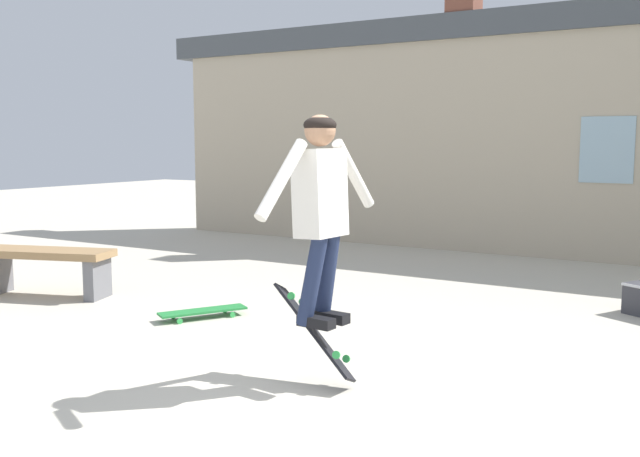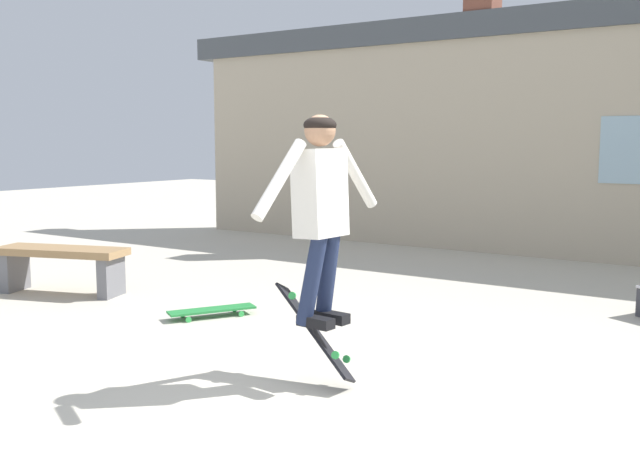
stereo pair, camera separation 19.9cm
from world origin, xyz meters
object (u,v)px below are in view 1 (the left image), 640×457
(skateboard_flipping, at_px, (314,331))
(skater, at_px, (320,201))
(skateboard_resting, at_px, (203,311))
(park_bench, at_px, (46,263))

(skateboard_flipping, bearing_deg, skater, -23.29)
(skateboard_resting, bearing_deg, skateboard_flipping, -86.92)
(skateboard_resting, bearing_deg, park_bench, 123.98)
(skater, relative_size, skateboard_resting, 1.73)
(park_bench, height_order, skater, skater)
(skateboard_resting, bearing_deg, skater, -87.25)
(skater, distance_m, skateboard_flipping, 0.92)
(park_bench, bearing_deg, skateboard_resting, -15.44)
(skater, bearing_deg, park_bench, 172.26)
(park_bench, relative_size, skateboard_flipping, 2.17)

